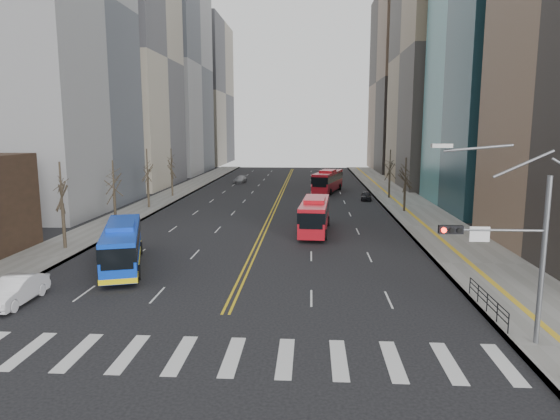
{
  "coord_description": "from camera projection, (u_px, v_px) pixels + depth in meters",
  "views": [
    {
      "loc": [
        4.59,
        -20.73,
        10.05
      ],
      "look_at": [
        2.55,
        12.36,
        4.63
      ],
      "focal_mm": 32.0,
      "sensor_mm": 36.0,
      "label": 1
    }
  ],
  "objects": [
    {
      "name": "crosswalk",
      "position": [
        206.0,
        356.0,
        22.32
      ],
      "size": [
        26.7,
        4.0,
        0.01
      ],
      "color": "silver",
      "rests_on": "ground"
    },
    {
      "name": "blue_bus",
      "position": [
        122.0,
        244.0,
        36.46
      ],
      "size": [
        5.69,
        11.38,
        3.28
      ],
      "color": "blue",
      "rests_on": "ground"
    },
    {
      "name": "street_trees",
      "position": [
        206.0,
        175.0,
        56.01
      ],
      "size": [
        35.2,
        47.2,
        7.6
      ],
      "color": "#32291E",
      "rests_on": "ground"
    },
    {
      "name": "sidewalk_right",
      "position": [
        409.0,
        205.0,
        65.58
      ],
      "size": [
        7.0,
        130.0,
        0.15
      ],
      "primitive_type": "cube",
      "color": "gray",
      "rests_on": "ground"
    },
    {
      "name": "sidewalk_left",
      "position": [
        155.0,
        203.0,
        67.64
      ],
      "size": [
        5.0,
        130.0,
        0.15
      ],
      "primitive_type": "cube",
      "color": "gray",
      "rests_on": "ground"
    },
    {
      "name": "ground",
      "position": [
        206.0,
        356.0,
        22.32
      ],
      "size": [
        220.0,
        220.0,
        0.0
      ],
      "primitive_type": "plane",
      "color": "black"
    },
    {
      "name": "pedestrian_railing",
      "position": [
        487.0,
        300.0,
        27.23
      ],
      "size": [
        0.06,
        6.06,
        1.02
      ],
      "color": "black",
      "rests_on": "sidewalk_right"
    },
    {
      "name": "car_white",
      "position": [
        15.0,
        290.0,
        28.86
      ],
      "size": [
        1.7,
        4.81,
        1.58
      ],
      "primitive_type": "imported",
      "rotation": [
        0.0,
        0.0,
        -0.01
      ],
      "color": "white",
      "rests_on": "ground"
    },
    {
      "name": "signal_mast",
      "position": [
        512.0,
        244.0,
        22.67
      ],
      "size": [
        5.37,
        0.37,
        9.39
      ],
      "color": "slate",
      "rests_on": "ground"
    },
    {
      "name": "car_silver",
      "position": [
        240.0,
        179.0,
        93.51
      ],
      "size": [
        2.33,
        4.61,
        1.28
      ],
      "primitive_type": "imported",
      "rotation": [
        0.0,
        0.0,
        -0.13
      ],
      "color": "#939297",
      "rests_on": "ground"
    },
    {
      "name": "car_dark_far",
      "position": [
        332.0,
        177.0,
        97.43
      ],
      "size": [
        3.57,
        5.22,
        1.33
      ],
      "primitive_type": "imported",
      "rotation": [
        0.0,
        0.0,
        -0.31
      ],
      "color": "black",
      "rests_on": "ground"
    },
    {
      "name": "centerline",
      "position": [
        281.0,
        195.0,
        76.5
      ],
      "size": [
        0.55,
        100.0,
        0.01
      ],
      "color": "gold",
      "rests_on": "ground"
    },
    {
      "name": "red_bus_far",
      "position": [
        328.0,
        180.0,
        79.62
      ],
      "size": [
        5.35,
        11.5,
        3.55
      ],
      "color": "red",
      "rests_on": "ground"
    },
    {
      "name": "car_dark_mid",
      "position": [
        366.0,
        196.0,
        70.87
      ],
      "size": [
        1.79,
        3.74,
        1.23
      ],
      "primitive_type": "imported",
      "rotation": [
        0.0,
        0.0,
        -0.1
      ],
      "color": "black",
      "rests_on": "ground"
    },
    {
      "name": "office_towers",
      "position": [
        286.0,
        47.0,
        85.94
      ],
      "size": [
        83.0,
        134.0,
        58.0
      ],
      "color": "gray",
      "rests_on": "ground"
    },
    {
      "name": "red_bus_near",
      "position": [
        315.0,
        213.0,
        48.72
      ],
      "size": [
        3.23,
        10.79,
        3.39
      ],
      "color": "red",
      "rests_on": "ground"
    }
  ]
}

